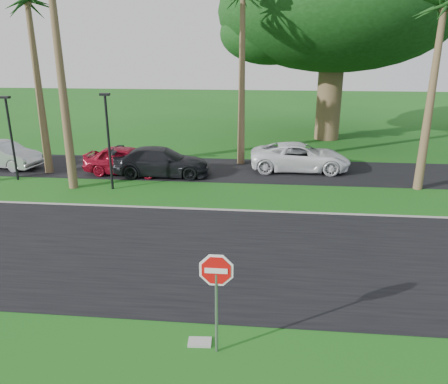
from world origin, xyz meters
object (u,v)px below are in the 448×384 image
car_dark (162,162)px  car_minivan (300,157)px  car_silver (3,155)px  car_red (126,160)px  stop_sign_near (216,283)px

car_dark → car_minivan: bearing=-79.5°
car_silver → car_dark: bearing=-81.9°
car_red → car_minivan: 9.63m
car_red → car_minivan: bearing=-75.6°
car_dark → car_red: bearing=85.5°
car_red → car_dark: car_red is taller
car_red → car_minivan: (9.48, 1.69, -0.01)m
car_red → stop_sign_near: bearing=-150.7°
car_red → car_dark: 1.98m
car_red → car_dark: size_ratio=0.88×
car_silver → car_red: size_ratio=0.99×
stop_sign_near → car_dark: stop_sign_near is taller
car_dark → stop_sign_near: bearing=-164.5°
car_minivan → car_dark: bearing=102.8°
stop_sign_near → car_silver: 20.37m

